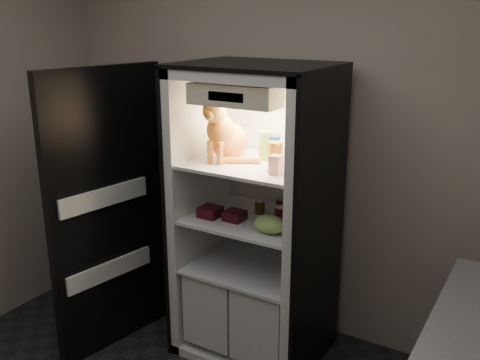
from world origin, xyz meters
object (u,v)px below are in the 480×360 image
Objects in this scene: tabby_cat at (225,134)px; soda_can_c at (280,217)px; berry_box_left at (210,212)px; berry_box_right at (235,216)px; soda_can_b at (294,218)px; parmesan_shaker at (264,146)px; cream_carton at (276,165)px; salsa_jar at (275,155)px; pepper_jar at (303,152)px; mayo_tub at (272,147)px; refrigerator at (257,236)px; soda_can_a at (281,207)px; grape_bag at (270,224)px; condiment_jar at (260,207)px.

soda_can_c is at bearing -7.19° from tabby_cat.
berry_box_left reaches higher than berry_box_right.
soda_can_b is 0.08m from soda_can_c.
parmesan_shaker is 1.65× the size of cream_carton.
salsa_jar reaches higher than berry_box_left.
pepper_jar is at bearing 22.06° from berry_box_right.
berry_box_left is at bearing -135.10° from mayo_tub.
mayo_tub reaches higher than berry_box_right.
tabby_cat is at bearing -152.96° from refrigerator.
pepper_jar is at bearing -18.50° from soda_can_a.
refrigerator is 0.59m from parmesan_shaker.
refrigerator is at bearing 151.87° from soda_can_c.
grape_bag is 0.44m from berry_box_left.
parmesan_shaker is 0.28m from pepper_jar.
refrigerator is 20.98× the size of condiment_jar.
soda_can_c reaches higher than soda_can_b.
grape_bag is at bearing -4.37° from berry_box_left.
condiment_jar is at bearing 134.47° from cream_carton.
cream_carton is (0.23, -0.21, 0.55)m from refrigerator.
mayo_tub is at bearing 144.91° from soda_can_b.
berry_box_left is at bearing -140.12° from refrigerator.
soda_can_a is 0.14m from condiment_jar.
pepper_jar is 1.64× the size of berry_box_right.
cream_carton is at bearing -8.71° from berry_box_right.
pepper_jar is at bearing -2.51° from refrigerator.
grape_bag is at bearing -47.47° from refrigerator.
soda_can_c is at bearing -50.59° from mayo_tub.
pepper_jar reaches higher than parmesan_shaker.
soda_can_a is at bearing 5.93° from parmesan_shaker.
soda_can_a is 0.19m from soda_can_b.
berry_box_right is at bearing -115.25° from mayo_tub.
salsa_jar is 0.78× the size of pepper_jar.
soda_can_c is 0.29m from berry_box_right.
refrigerator is 10.65× the size of parmesan_shaker.
soda_can_a is (-0.02, 0.13, -0.37)m from salsa_jar.
parmesan_shaker reaches higher than salsa_jar.
tabby_cat is 0.50m from berry_box_right.
refrigerator reaches higher than soda_can_b.
berry_box_left is at bearing -170.34° from berry_box_right.
tabby_cat is at bearing -149.91° from parmesan_shaker.
parmesan_shaker is 1.54× the size of soda_can_b.
soda_can_b is (0.29, -0.08, 0.21)m from refrigerator.
mayo_tub is 1.22× the size of soda_can_a.
refrigerator is 16.12× the size of berry_box_right.
refrigerator reaches higher than mayo_tub.
soda_can_a is 0.30m from berry_box_right.
soda_can_c is at bearing 9.83° from berry_box_right.
cream_carton is (-0.07, -0.20, -0.04)m from pepper_jar.
grape_bag is (-0.10, -0.21, -0.40)m from pepper_jar.
grape_bag is at bearing -12.45° from berry_box_right.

